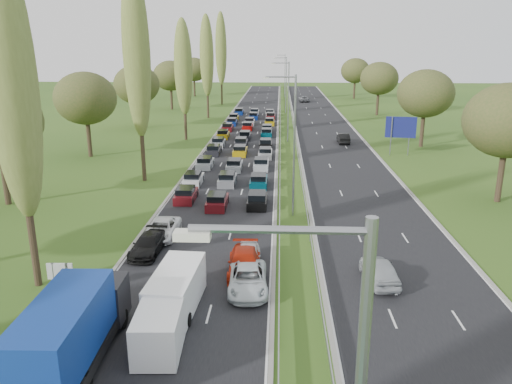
{
  "coord_description": "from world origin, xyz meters",
  "views": [
    {
      "loc": [
        3.27,
        1.73,
        14.16
      ],
      "look_at": [
        1.19,
        44.96,
        1.5
      ],
      "focal_mm": 35.0,
      "sensor_mm": 36.0,
      "label": 1
    }
  ],
  "objects_px": {
    "white_van_front": "(177,288)",
    "info_sign": "(60,275)",
    "near_car_2": "(162,229)",
    "near_car_3": "(148,244)",
    "white_van_rear": "(163,320)",
    "direction_sign": "(401,129)",
    "blue_lorry": "(73,329)"
  },
  "relations": [
    {
      "from": "near_car_2",
      "to": "blue_lorry",
      "type": "bearing_deg",
      "value": -89.27
    },
    {
      "from": "white_van_rear",
      "to": "info_sign",
      "type": "bearing_deg",
      "value": 146.13
    },
    {
      "from": "near_car_3",
      "to": "white_van_front",
      "type": "distance_m",
      "value": 8.17
    },
    {
      "from": "blue_lorry",
      "to": "info_sign",
      "type": "xyz_separation_m",
      "value": [
        -3.53,
        6.64,
        -0.6
      ]
    },
    {
      "from": "near_car_3",
      "to": "white_van_rear",
      "type": "xyz_separation_m",
      "value": [
        3.54,
        -10.63,
        0.41
      ]
    },
    {
      "from": "info_sign",
      "to": "white_van_front",
      "type": "bearing_deg",
      "value": -7.07
    },
    {
      "from": "direction_sign",
      "to": "white_van_rear",
      "type": "bearing_deg",
      "value": -115.72
    },
    {
      "from": "white_van_front",
      "to": "direction_sign",
      "type": "height_order",
      "value": "direction_sign"
    },
    {
      "from": "white_van_rear",
      "to": "info_sign",
      "type": "xyz_separation_m",
      "value": [
        -6.99,
        4.17,
        0.27
      ]
    },
    {
      "from": "near_car_3",
      "to": "direction_sign",
      "type": "relative_size",
      "value": 0.89
    },
    {
      "from": "near_car_3",
      "to": "white_van_front",
      "type": "height_order",
      "value": "white_van_front"
    },
    {
      "from": "blue_lorry",
      "to": "white_van_rear",
      "type": "relative_size",
      "value": 1.67
    },
    {
      "from": "white_van_front",
      "to": "direction_sign",
      "type": "xyz_separation_m",
      "value": [
        21.77,
        41.97,
        2.4
      ]
    },
    {
      "from": "near_car_3",
      "to": "direction_sign",
      "type": "xyz_separation_m",
      "value": [
        25.34,
        34.64,
        2.88
      ]
    },
    {
      "from": "blue_lorry",
      "to": "near_car_2",
      "type": "bearing_deg",
      "value": 87.7
    },
    {
      "from": "near_car_2",
      "to": "white_van_front",
      "type": "distance_m",
      "value": 10.98
    },
    {
      "from": "near_car_2",
      "to": "info_sign",
      "type": "relative_size",
      "value": 2.31
    },
    {
      "from": "white_van_front",
      "to": "info_sign",
      "type": "distance_m",
      "value": 7.09
    },
    {
      "from": "blue_lorry",
      "to": "white_van_front",
      "type": "distance_m",
      "value": 6.79
    },
    {
      "from": "direction_sign",
      "to": "blue_lorry",
      "type": "bearing_deg",
      "value": -117.89
    },
    {
      "from": "near_car_3",
      "to": "white_van_front",
      "type": "xyz_separation_m",
      "value": [
        3.57,
        -7.33,
        0.48
      ]
    },
    {
      "from": "white_van_rear",
      "to": "info_sign",
      "type": "relative_size",
      "value": 2.55
    },
    {
      "from": "white_van_front",
      "to": "white_van_rear",
      "type": "relative_size",
      "value": 1.06
    },
    {
      "from": "near_car_2",
      "to": "white_van_front",
      "type": "xyz_separation_m",
      "value": [
        3.31,
        -10.45,
        0.48
      ]
    },
    {
      "from": "white_van_front",
      "to": "direction_sign",
      "type": "relative_size",
      "value": 1.1
    },
    {
      "from": "blue_lorry",
      "to": "white_van_rear",
      "type": "xyz_separation_m",
      "value": [
        3.46,
        2.47,
        -0.86
      ]
    },
    {
      "from": "near_car_2",
      "to": "info_sign",
      "type": "xyz_separation_m",
      "value": [
        -3.72,
        -9.58,
        0.68
      ]
    },
    {
      "from": "white_van_front",
      "to": "near_car_3",
      "type": "bearing_deg",
      "value": 119.14
    },
    {
      "from": "white_van_rear",
      "to": "white_van_front",
      "type": "bearing_deg",
      "value": 86.32
    },
    {
      "from": "white_van_rear",
      "to": "near_car_3",
      "type": "bearing_deg",
      "value": 105.33
    },
    {
      "from": "near_car_3",
      "to": "info_sign",
      "type": "relative_size",
      "value": 2.2
    },
    {
      "from": "info_sign",
      "to": "direction_sign",
      "type": "bearing_deg",
      "value": 54.98
    }
  ]
}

